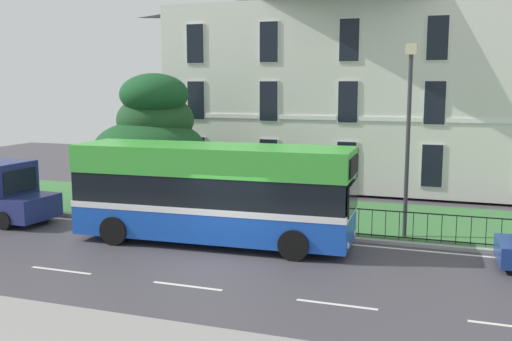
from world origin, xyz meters
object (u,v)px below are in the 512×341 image
object	(u,v)px
single_decker_bus	(213,192)
street_lamp_post	(408,128)
georgian_townhouse	(365,80)
evergreen_tree	(154,143)

from	to	relation	value
single_decker_bus	street_lamp_post	size ratio (longest dim) A/B	1.45
georgian_townhouse	street_lamp_post	xyz separation A→B (m)	(3.31, -11.90, -1.63)
evergreen_tree	street_lamp_post	world-z (taller)	street_lamp_post
georgian_townhouse	evergreen_tree	xyz separation A→B (m)	(-7.92, -8.96, -2.82)
georgian_townhouse	single_decker_bus	bearing A→B (deg)	-100.71
evergreen_tree	single_decker_bus	xyz separation A→B (m)	(5.20, -5.47, -0.94)
street_lamp_post	single_decker_bus	bearing A→B (deg)	-157.30
evergreen_tree	street_lamp_post	size ratio (longest dim) A/B	0.87
evergreen_tree	single_decker_bus	bearing A→B (deg)	-46.47
evergreen_tree	single_decker_bus	world-z (taller)	evergreen_tree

